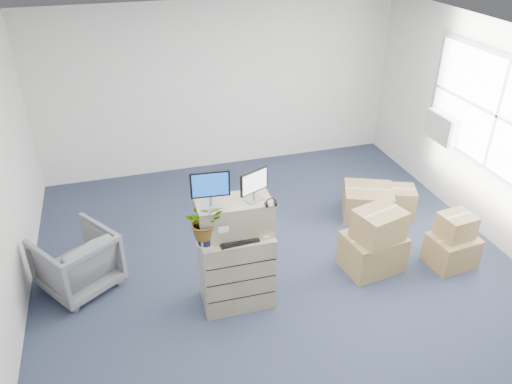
{
  "coord_description": "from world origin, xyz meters",
  "views": [
    {
      "loc": [
        -1.7,
        -4.33,
        4.04
      ],
      "look_at": [
        -0.3,
        0.4,
        1.18
      ],
      "focal_mm": 35.0,
      "sensor_mm": 36.0,
      "label": 1
    }
  ],
  "objects_px": {
    "filing_cabinet_lower": "(237,269)",
    "potted_plant": "(205,225)",
    "monitor_right": "(254,184)",
    "water_bottle": "(242,219)",
    "monitor_left": "(210,187)",
    "keyboard": "(239,240)",
    "office_chair": "(76,259)"
  },
  "relations": [
    {
      "from": "water_bottle",
      "to": "potted_plant",
      "type": "bearing_deg",
      "value": -160.62
    },
    {
      "from": "monitor_left",
      "to": "monitor_right",
      "type": "relative_size",
      "value": 1.16
    },
    {
      "from": "water_bottle",
      "to": "potted_plant",
      "type": "height_order",
      "value": "potted_plant"
    },
    {
      "from": "monitor_right",
      "to": "office_chair",
      "type": "relative_size",
      "value": 0.43
    },
    {
      "from": "monitor_right",
      "to": "water_bottle",
      "type": "bearing_deg",
      "value": 121.77
    },
    {
      "from": "keyboard",
      "to": "potted_plant",
      "type": "distance_m",
      "value": 0.41
    },
    {
      "from": "potted_plant",
      "to": "monitor_left",
      "type": "bearing_deg",
      "value": 43.17
    },
    {
      "from": "keyboard",
      "to": "water_bottle",
      "type": "relative_size",
      "value": 1.63
    },
    {
      "from": "potted_plant",
      "to": "office_chair",
      "type": "bearing_deg",
      "value": 148.43
    },
    {
      "from": "potted_plant",
      "to": "monitor_right",
      "type": "bearing_deg",
      "value": 7.93
    },
    {
      "from": "keyboard",
      "to": "potted_plant",
      "type": "bearing_deg",
      "value": 167.52
    },
    {
      "from": "water_bottle",
      "to": "office_chair",
      "type": "distance_m",
      "value": 2.08
    },
    {
      "from": "monitor_left",
      "to": "office_chair",
      "type": "bearing_deg",
      "value": 158.06
    },
    {
      "from": "filing_cabinet_lower",
      "to": "potted_plant",
      "type": "relative_size",
      "value": 1.99
    },
    {
      "from": "monitor_right",
      "to": "monitor_left",
      "type": "bearing_deg",
      "value": 153.77
    },
    {
      "from": "monitor_left",
      "to": "keyboard",
      "type": "relative_size",
      "value": 0.96
    },
    {
      "from": "filing_cabinet_lower",
      "to": "potted_plant",
      "type": "height_order",
      "value": "potted_plant"
    },
    {
      "from": "filing_cabinet_lower",
      "to": "keyboard",
      "type": "height_order",
      "value": "keyboard"
    },
    {
      "from": "filing_cabinet_lower",
      "to": "monitor_left",
      "type": "bearing_deg",
      "value": 177.41
    },
    {
      "from": "keyboard",
      "to": "potted_plant",
      "type": "xyz_separation_m",
      "value": [
        -0.34,
        0.05,
        0.22
      ]
    },
    {
      "from": "monitor_right",
      "to": "keyboard",
      "type": "distance_m",
      "value": 0.63
    },
    {
      "from": "water_bottle",
      "to": "office_chair",
      "type": "relative_size",
      "value": 0.32
    },
    {
      "from": "monitor_left",
      "to": "water_bottle",
      "type": "xyz_separation_m",
      "value": [
        0.34,
        0.06,
        -0.5
      ]
    },
    {
      "from": "potted_plant",
      "to": "office_chair",
      "type": "height_order",
      "value": "potted_plant"
    },
    {
      "from": "monitor_right",
      "to": "potted_plant",
      "type": "xyz_separation_m",
      "value": [
        -0.55,
        -0.08,
        -0.36
      ]
    },
    {
      "from": "office_chair",
      "to": "monitor_left",
      "type": "bearing_deg",
      "value": 118.53
    },
    {
      "from": "monitor_left",
      "to": "monitor_right",
      "type": "height_order",
      "value": "monitor_left"
    },
    {
      "from": "filing_cabinet_lower",
      "to": "potted_plant",
      "type": "xyz_separation_m",
      "value": [
        -0.34,
        -0.07,
        0.7
      ]
    },
    {
      "from": "water_bottle",
      "to": "office_chair",
      "type": "height_order",
      "value": "water_bottle"
    },
    {
      "from": "filing_cabinet_lower",
      "to": "monitor_right",
      "type": "relative_size",
      "value": 2.69
    },
    {
      "from": "water_bottle",
      "to": "monitor_right",
      "type": "bearing_deg",
      "value": -33.55
    },
    {
      "from": "potted_plant",
      "to": "office_chair",
      "type": "xyz_separation_m",
      "value": [
        -1.41,
        0.86,
        -0.76
      ]
    }
  ]
}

